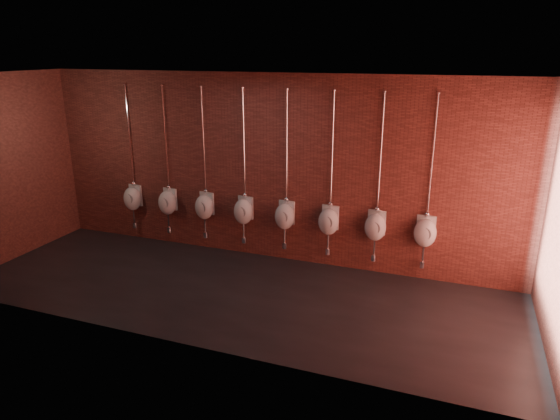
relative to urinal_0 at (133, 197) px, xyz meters
The scene contains 10 objects.
ground 3.22m from the urinal_0, 26.40° to the right, with size 8.50×8.50×0.00m, color black.
room_shell 3.31m from the urinal_0, 26.40° to the right, with size 8.54×3.04×3.22m.
urinal_0 is the anchor object (origin of this frame).
urinal_1 0.77m from the urinal_0, ahead, with size 0.39×0.35×2.71m.
urinal_2 1.55m from the urinal_0, ahead, with size 0.39×0.35×2.71m.
urinal_3 2.32m from the urinal_0, ahead, with size 0.39×0.35×2.71m.
urinal_4 3.09m from the urinal_0, ahead, with size 0.39×0.35×2.71m.
urinal_5 3.86m from the urinal_0, ahead, with size 0.39×0.35×2.71m.
urinal_6 4.64m from the urinal_0, ahead, with size 0.39×0.35×2.71m.
urinal_7 5.41m from the urinal_0, ahead, with size 0.39×0.35×2.71m.
Camera 1 is at (3.02, -6.22, 3.55)m, focal length 32.00 mm.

